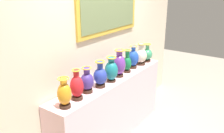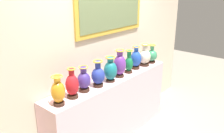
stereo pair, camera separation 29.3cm
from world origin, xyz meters
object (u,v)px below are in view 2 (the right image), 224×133
Objects in this scene: vase_violet at (120,64)px; vase_emerald at (129,63)px; vase_cobalt at (98,75)px; vase_sapphire at (136,59)px; vase_ivory at (145,56)px; vase_indigo at (84,80)px; vase_crimson at (72,85)px; vase_teal at (110,70)px; vase_jade at (152,55)px; vase_amber at (58,92)px.

vase_violet reaches higher than vase_emerald.
vase_sapphire reaches higher than vase_cobalt.
vase_emerald is at bearing -174.66° from vase_sapphire.
vase_sapphire is at bearing 176.26° from vase_ivory.
vase_emerald is (0.87, -0.03, 0.00)m from vase_indigo.
vase_violet is at bearing -0.17° from vase_cobalt.
vase_crimson is 1.13× the size of vase_indigo.
vase_violet is 1.15× the size of vase_emerald.
vase_crimson is 0.91× the size of vase_violet.
vase_cobalt is 1.01× the size of vase_teal.
vase_cobalt is at bearing 179.72° from vase_jade.
vase_indigo is 1.03× the size of vase_jade.
vase_ivory is (1.50, -0.00, -0.01)m from vase_crimson.
vase_ivory is 1.14× the size of vase_jade.
vase_indigo is at bearing 171.51° from vase_cobalt.
vase_indigo is 0.91× the size of vase_cobalt.
vase_emerald is at bearing 0.03° from vase_cobalt.
vase_ivory is at bearing 176.70° from vase_jade.
vase_violet is at bearing -177.16° from vase_sapphire.
vase_sapphire is 1.16× the size of vase_jade.
vase_amber is 0.42m from vase_indigo.
vase_amber is 1.29m from vase_emerald.
vase_cobalt reaches higher than vase_amber.
vase_cobalt is at bearing 176.52° from vase_teal.
vase_cobalt is 0.65m from vase_emerald.
vase_emerald is at bearing 179.41° from vase_jade.
vase_ivory is (0.85, 0.02, -0.01)m from vase_teal.
vase_indigo is at bearing 6.85° from vase_amber.
vase_emerald is (0.65, 0.00, -0.01)m from vase_cobalt.
vase_indigo is 0.92× the size of vase_emerald.
vase_teal is at bearing -177.00° from vase_sapphire.
vase_amber is 1.71m from vase_ivory.
vase_violet is at bearing -179.42° from vase_ivory.
vase_sapphire is (1.49, 0.04, 0.00)m from vase_amber.
vase_cobalt and vase_ivory have the same top height.
vase_violet is 0.64m from vase_ivory.
vase_violet is at bearing 3.31° from vase_teal.
vase_teal is 0.97× the size of vase_sapphire.
vase_cobalt is (0.21, -0.03, 0.01)m from vase_indigo.
vase_cobalt reaches higher than vase_jade.
vase_cobalt is at bearing 179.83° from vase_violet.
vase_indigo is 1.49m from vase_jade.
vase_crimson reaches higher than vase_amber.
vase_cobalt is 1.27m from vase_jade.
vase_teal is (0.86, 0.00, 0.00)m from vase_amber.
vase_amber is at bearing -179.68° from vase_teal.
vase_teal is (0.22, -0.01, 0.01)m from vase_cobalt.
vase_violet reaches higher than vase_amber.
vase_emerald is at bearing 0.83° from vase_amber.
vase_amber is 0.97× the size of vase_cobalt.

